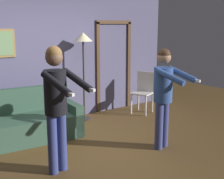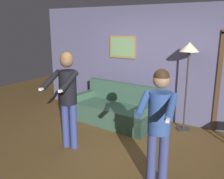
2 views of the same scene
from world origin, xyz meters
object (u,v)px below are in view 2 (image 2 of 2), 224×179
object	(u,v)px
person_standing_left	(67,92)
person_standing_right	(159,119)
torchiere_lamp	(189,56)
couch	(115,111)

from	to	relation	value
person_standing_left	person_standing_right	size ratio (longest dim) A/B	1.06
torchiere_lamp	person_standing_left	world-z (taller)	torchiere_lamp
torchiere_lamp	couch	bearing A→B (deg)	-165.96
torchiere_lamp	person_standing_right	xyz separation A→B (m)	(0.19, -2.10, -0.60)
couch	torchiere_lamp	size ratio (longest dim) A/B	1.08
person_standing_left	person_standing_right	distance (m)	1.77
person_standing_left	couch	bearing A→B (deg)	86.59
couch	person_standing_right	bearing A→B (deg)	-46.19
torchiere_lamp	person_standing_left	xyz separation A→B (m)	(-1.56, -1.85, -0.53)
torchiere_lamp	person_standing_left	bearing A→B (deg)	-130.19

